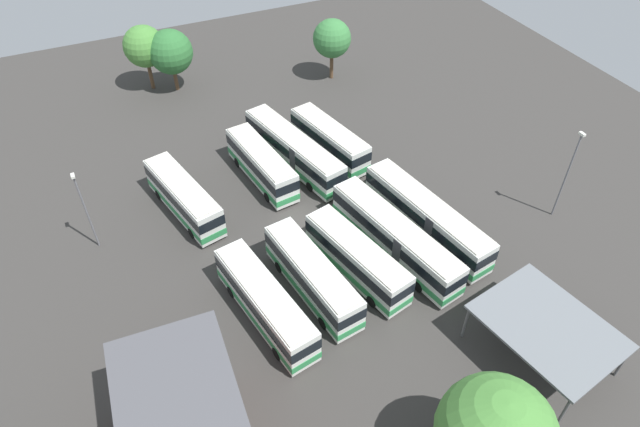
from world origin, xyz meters
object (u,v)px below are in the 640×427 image
Objects in this scene: lamp_post_far_corner at (568,172)px; tree_east_edge at (332,39)px; bus_row1_slot0 at (329,140)px; maintenance_shelter at (548,327)px; bus_row0_slot3 at (312,276)px; bus_row0_slot0 at (427,217)px; tree_north_edge at (170,52)px; bus_row1_slot4 at (184,197)px; bus_row0_slot1 at (395,238)px; bus_row0_slot4 at (265,303)px; lamp_post_mid_lot at (85,208)px; bus_row1_slot2 at (262,164)px; bus_row0_slot2 at (357,258)px; tree_northeast at (144,46)px; bus_row1_slot1 at (294,150)px.

lamp_post_far_corner is 1.20× the size of tree_east_edge.
maintenance_shelter is (-27.91, -3.16, 1.47)m from bus_row1_slot0.
bus_row0_slot0 is at bearing -80.13° from bus_row0_slot3.
tree_north_edge is at bearing 73.96° from tree_east_edge.
bus_row1_slot0 is at bearing -80.73° from bus_row1_slot4.
bus_row0_slot4 is (-1.87, 12.16, -0.00)m from bus_row0_slot1.
bus_row1_slot4 is 1.39× the size of lamp_post_mid_lot.
bus_row1_slot2 is (14.03, 6.59, -0.00)m from bus_row0_slot1.
bus_row0_slot3 is 1.04× the size of bus_row1_slot2.
bus_row0_slot2 is at bearing -169.91° from bus_row1_slot2.
bus_row0_slot0 and bus_row0_slot3 have the same top height.
bus_row1_slot0 is at bearing 10.94° from bus_row0_slot0.
tree_east_edge is at bearing -43.90° from bus_row1_slot2.
lamp_post_mid_lot is 26.45m from tree_north_edge.
tree_northeast reaches higher than bus_row1_slot0.
bus_row0_slot0 is 16.57m from bus_row1_slot2.
lamp_post_far_corner is 1.20× the size of tree_north_edge.
bus_row0_slot0 is at bearing -141.45° from bus_row1_slot2.
lamp_post_far_corner reaches higher than bus_row0_slot3.
maintenance_shelter is at bearing 174.60° from tree_east_edge.
bus_row0_slot4 is at bearing 98.73° from bus_row0_slot1.
tree_northeast is at bearing 0.54° from bus_row0_slot4.
bus_row0_slot2 and bus_row0_slot3 have the same top height.
tree_northeast is (24.81, -10.04, 1.07)m from lamp_post_mid_lot.
tree_north_edge reaches higher than bus_row1_slot1.
tree_northeast reaches higher than bus_row1_slot1.
tree_east_edge is (31.22, 7.42, 0.27)m from lamp_post_far_corner.
tree_east_edge reaches higher than bus_row0_slot3.
bus_row0_slot3 is at bearing -77.86° from bus_row0_slot4.
bus_row0_slot1 and bus_row1_slot1 have the same top height.
lamp_post_mid_lot is 1.04× the size of tree_east_edge.
lamp_post_far_corner is 44.52m from tree_north_edge.
bus_row0_slot3 is at bearing 174.84° from bus_row1_slot2.
bus_row0_slot0 is 28.36m from lamp_post_mid_lot.
tree_north_edge is (47.60, 14.15, 1.52)m from maintenance_shelter.
lamp_post_mid_lot is 26.78m from tree_northeast.
tree_north_edge is (35.60, 1.99, 2.99)m from bus_row0_slot3.
bus_row0_slot1 is at bearing -79.51° from bus_row0_slot2.
tree_northeast is at bearing 13.05° from bus_row0_slot2.
lamp_post_mid_lot is at bearing 151.48° from tree_north_edge.
tree_north_edge is 0.96× the size of tree_northeast.
bus_row1_slot4 is 24.16m from tree_northeast.
bus_row0_slot3 is at bearing 87.96° from lamp_post_far_corner.
tree_north_edge is (19.81, 7.05, 2.99)m from bus_row1_slot1.
tree_northeast is at bearing 14.98° from bus_row1_slot2.
lamp_post_mid_lot is (11.40, 22.56, 2.42)m from bus_row0_slot1.
tree_north_edge is at bearing 16.00° from bus_row0_slot1.
bus_row0_slot4 is 1.08× the size of bus_row1_slot2.
bus_row1_slot4 is at bearing 36.58° from maintenance_shelter.
tree_north_edge is 3.07m from tree_northeast.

